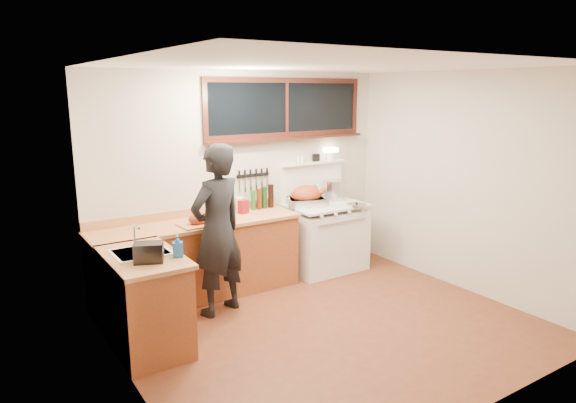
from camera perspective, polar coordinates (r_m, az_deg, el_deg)
ground_plane at (r=5.45m, az=4.58°, el=-13.72°), size 4.00×3.50×0.02m
room_shell at (r=4.95m, az=4.92°, el=3.82°), size 4.10×3.60×2.65m
counter_back at (r=6.06m, az=-9.94°, el=-6.36°), size 2.44×0.64×1.00m
counter_left at (r=5.05m, az=-15.68°, el=-10.59°), size 0.64×1.09×0.90m
sink_unit at (r=4.99m, az=-16.00°, el=-6.05°), size 0.50×0.45×0.37m
vintage_stove at (r=6.89m, az=4.08°, el=-3.77°), size 1.02×0.74×1.60m
back_window at (r=6.65m, az=-0.13°, el=9.64°), size 2.32×0.13×0.77m
left_doorway at (r=3.69m, az=-14.98°, el=-8.63°), size 0.02×1.04×2.17m
knife_strip at (r=6.48m, az=-3.89°, el=2.84°), size 0.46×0.03×0.28m
man at (r=5.48m, az=-7.85°, el=-3.20°), size 0.77×0.62×1.84m
soap_bottle at (r=4.75m, az=-12.16°, el=-4.82°), size 0.12×0.12×0.20m
toaster at (r=4.67m, az=-15.23°, el=-5.48°), size 0.30×0.26×0.17m
cutting_board at (r=5.79m, az=-9.87°, el=-2.09°), size 0.44×0.34×0.14m
roast_turkey at (r=6.67m, az=2.04°, el=0.47°), size 0.60×0.53×0.27m
stockpot at (r=7.04m, az=5.08°, el=1.31°), size 0.36×0.36×0.27m
saucepan at (r=6.92m, az=2.72°, el=0.54°), size 0.22×0.30×0.13m
pot_lid at (r=6.73m, az=7.63°, el=-0.35°), size 0.27×0.27×0.04m
coffee_tin at (r=6.26m, az=-4.99°, el=-0.59°), size 0.13×0.11×0.17m
pitcher at (r=6.40m, az=-5.38°, el=-0.27°), size 0.12×0.12×0.17m
bottle_cluster at (r=6.49m, az=-2.78°, el=0.41°), size 0.33×0.07×0.30m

